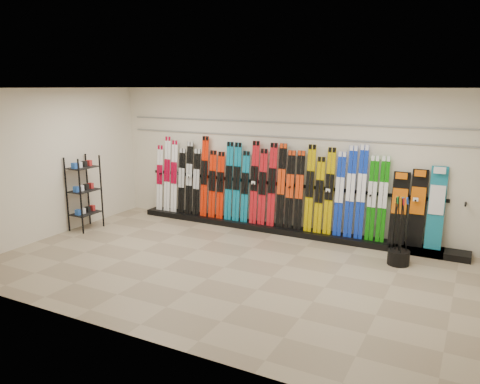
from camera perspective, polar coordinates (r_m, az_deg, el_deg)
The scene contains 12 objects.
floor at distance 8.11m, azimuth -1.93°, elevation -9.16°, with size 8.00×8.00×0.00m, color gray.
back_wall at distance 9.90m, azimuth 5.12°, elevation 3.84°, with size 8.00×8.00×0.00m, color beige.
left_wall at distance 10.23m, azimuth -21.98°, elevation 3.25°, with size 5.00×5.00×0.00m, color beige.
ceiling at distance 7.52m, azimuth -2.11°, elevation 12.55°, with size 8.00×8.00×0.00m, color silver.
ski_rack_base at distance 9.94m, azimuth 5.67°, elevation -4.66°, with size 8.00×0.40×0.12m, color black.
skis at distance 9.99m, azimuth 2.41°, elevation 0.78°, with size 5.37×0.19×1.82m.
snowboards at distance 9.21m, azimuth 20.86°, elevation -1.85°, with size 0.94×0.23×1.51m.
accessory_rack at distance 10.55m, azimuth -18.45°, elevation -0.12°, with size 0.40×0.60×1.59m, color black.
pole_bin at distance 8.64m, azimuth 18.75°, elevation -7.57°, with size 0.38×0.38×0.25m, color black.
ski_poles at distance 8.50m, azimuth 18.79°, elevation -4.45°, with size 0.31×0.26×1.18m.
slatwall_rail_0 at distance 9.81m, azimuth 5.13°, elevation 6.71°, with size 7.60×0.02×0.03m, color gray.
slatwall_rail_1 at distance 9.79m, azimuth 5.17°, elevation 8.45°, with size 7.60×0.02×0.03m, color gray.
Camera 1 is at (3.70, -6.55, 3.03)m, focal length 35.00 mm.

